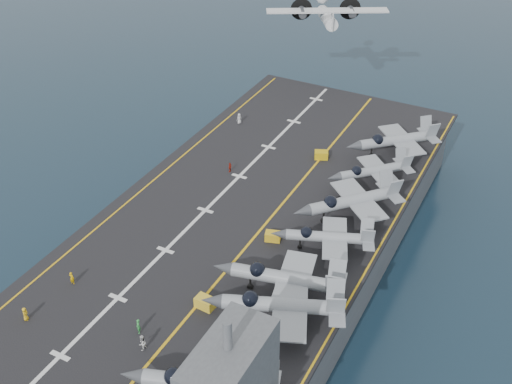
% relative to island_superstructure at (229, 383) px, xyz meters
% --- Properties ---
extents(ground, '(500.00, 500.00, 0.00)m').
position_rel_island_superstructure_xyz_m(ground, '(-15.00, 30.00, -17.90)').
color(ground, '#142135').
rests_on(ground, ground).
extents(hull, '(36.00, 90.00, 10.00)m').
position_rel_island_superstructure_xyz_m(hull, '(-15.00, 30.00, -12.90)').
color(hull, '#56595E').
rests_on(hull, ground).
extents(flight_deck, '(38.00, 92.00, 0.40)m').
position_rel_island_superstructure_xyz_m(flight_deck, '(-15.00, 30.00, -7.70)').
color(flight_deck, black).
rests_on(flight_deck, hull).
extents(foul_line, '(0.35, 90.00, 0.02)m').
position_rel_island_superstructure_xyz_m(foul_line, '(-12.00, 30.00, -7.48)').
color(foul_line, gold).
rests_on(foul_line, flight_deck).
extents(landing_centerline, '(0.50, 90.00, 0.02)m').
position_rel_island_superstructure_xyz_m(landing_centerline, '(-21.00, 30.00, -7.48)').
color(landing_centerline, silver).
rests_on(landing_centerline, flight_deck).
extents(deck_edge_port, '(0.25, 90.00, 0.02)m').
position_rel_island_superstructure_xyz_m(deck_edge_port, '(-32.00, 30.00, -7.48)').
color(deck_edge_port, gold).
rests_on(deck_edge_port, flight_deck).
extents(deck_edge_stbd, '(0.25, 90.00, 0.02)m').
position_rel_island_superstructure_xyz_m(deck_edge_stbd, '(3.50, 30.00, -7.48)').
color(deck_edge_stbd, gold).
rests_on(deck_edge_stbd, flight_deck).
extents(island_superstructure, '(5.00, 10.00, 15.00)m').
position_rel_island_superstructure_xyz_m(island_superstructure, '(0.00, 0.00, 0.00)').
color(island_superstructure, '#56595E').
rests_on(island_superstructure, flight_deck).
extents(fighter_jet_1, '(18.36, 15.07, 5.49)m').
position_rel_island_superstructure_xyz_m(fighter_jet_1, '(-3.71, 2.31, -4.76)').
color(fighter_jet_1, '#9FA8B1').
rests_on(fighter_jet_1, flight_deck).
extents(fighter_jet_2, '(19.00, 16.08, 5.60)m').
position_rel_island_superstructure_xyz_m(fighter_jet_2, '(-2.08, 15.45, -4.70)').
color(fighter_jet_2, '#9DA7AE').
rests_on(fighter_jet_2, flight_deck).
extents(fighter_jet_3, '(17.76, 13.78, 5.49)m').
position_rel_island_superstructure_xyz_m(fighter_jet_3, '(-3.55, 19.68, -4.75)').
color(fighter_jet_3, gray).
rests_on(fighter_jet_3, flight_deck).
extents(fighter_jet_4, '(15.56, 13.08, 4.60)m').
position_rel_island_superstructure_xyz_m(fighter_jet_4, '(-2.25, 29.79, -5.20)').
color(fighter_jet_4, gray).
rests_on(fighter_jet_4, flight_deck).
extents(fighter_jet_5, '(18.33, 18.67, 5.46)m').
position_rel_island_superstructure_xyz_m(fighter_jet_5, '(-2.21, 38.35, -4.77)').
color(fighter_jet_5, gray).
rests_on(fighter_jet_5, flight_deck).
extents(fighter_jet_6, '(15.55, 15.53, 4.58)m').
position_rel_island_superstructure_xyz_m(fighter_jet_6, '(-2.30, 47.71, -5.21)').
color(fighter_jet_6, gray).
rests_on(fighter_jet_6, flight_deck).
extents(fighter_jet_7, '(18.08, 17.85, 5.30)m').
position_rel_island_superstructure_xyz_m(fighter_jet_7, '(-1.92, 57.63, -4.85)').
color(fighter_jet_7, '#99A1A9').
rests_on(fighter_jet_7, flight_deck).
extents(tow_cart_a, '(2.36, 1.64, 1.36)m').
position_rel_island_superstructure_xyz_m(tow_cart_a, '(-11.02, 13.52, -6.82)').
color(tow_cart_a, gold).
rests_on(tow_cart_a, flight_deck).
extents(tow_cart_b, '(2.33, 1.86, 1.22)m').
position_rel_island_superstructure_xyz_m(tow_cart_b, '(-9.56, 28.38, -6.89)').
color(tow_cart_b, gold).
rests_on(tow_cart_b, flight_deck).
extents(tow_cart_c, '(2.48, 2.10, 1.27)m').
position_rel_island_superstructure_xyz_m(tow_cart_c, '(-11.95, 50.70, -6.87)').
color(tow_cart_c, gold).
rests_on(tow_cart_c, flight_deck).
extents(crew_0, '(1.12, 1.25, 1.74)m').
position_rel_island_superstructure_xyz_m(crew_0, '(-28.09, 2.39, -6.63)').
color(crew_0, gold).
rests_on(crew_0, flight_deck).
extents(crew_1, '(1.08, 0.73, 1.77)m').
position_rel_island_superstructure_xyz_m(crew_1, '(-27.44, 9.53, -6.61)').
color(crew_1, '#E5A905').
rests_on(crew_1, flight_deck).
extents(crew_4, '(0.71, 1.01, 1.60)m').
position_rel_island_superstructure_xyz_m(crew_4, '(-22.92, 40.54, -6.70)').
color(crew_4, '#A7210F').
rests_on(crew_4, flight_deck).
extents(crew_5, '(1.16, 1.34, 1.88)m').
position_rel_island_superstructure_xyz_m(crew_5, '(-29.21, 55.03, -6.56)').
color(crew_5, silver).
rests_on(crew_5, flight_deck).
extents(crew_6, '(1.35, 1.34, 1.90)m').
position_rel_island_superstructure_xyz_m(crew_6, '(-15.51, 6.69, -6.55)').
color(crew_6, green).
rests_on(crew_6, flight_deck).
extents(crew_7, '(0.81, 1.20, 1.98)m').
position_rel_island_superstructure_xyz_m(crew_7, '(-13.68, 4.86, -6.51)').
color(crew_7, silver).
rests_on(crew_7, flight_deck).
extents(transport_plane, '(27.97, 25.08, 5.49)m').
position_rel_island_superstructure_xyz_m(transport_plane, '(-24.17, 81.17, 4.20)').
color(transport_plane, silver).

